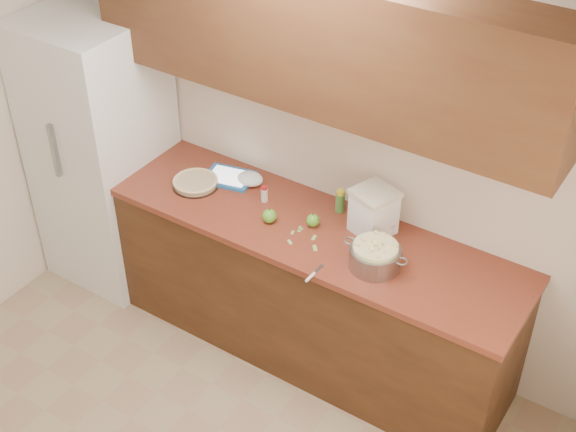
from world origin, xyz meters
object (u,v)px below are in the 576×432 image
Objects in this scene: colander at (375,256)px; tablet at (229,177)px; flour_canister at (374,211)px; pie at (195,182)px.

colander is 1.11× the size of tablet.
pie is at bearing -170.08° from flour_canister.
tablet is (-1.10, 0.23, -0.05)m from colander.
flour_canister reaches higher than colander.
pie is at bearing -138.91° from tablet.
tablet is (0.12, 0.17, -0.01)m from pie.
colander is at bearing -3.09° from pie.
colander is 0.30m from flour_canister.
flour_canister reaches higher than pie.
flour_canister is at bearing 120.25° from colander.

